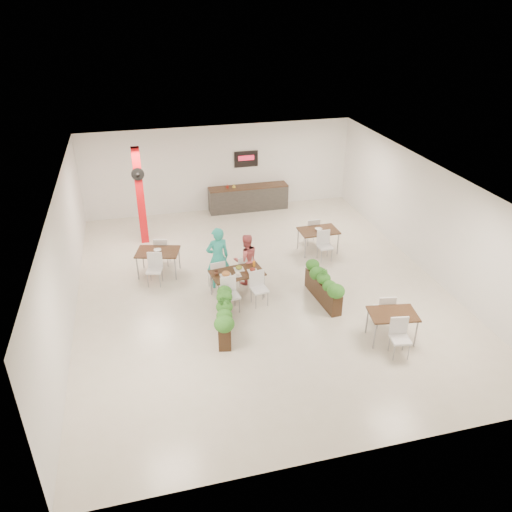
{
  "coord_description": "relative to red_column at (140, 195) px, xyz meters",
  "views": [
    {
      "loc": [
        -3.1,
        -11.67,
        7.37
      ],
      "look_at": [
        -0.18,
        -0.16,
        1.1
      ],
      "focal_mm": 35.0,
      "sensor_mm": 36.0,
      "label": 1
    }
  ],
  "objects": [
    {
      "name": "ground",
      "position": [
        3.0,
        -3.79,
        -1.64
      ],
      "size": [
        12.0,
        12.0,
        0.0
      ],
      "primitive_type": "plane",
      "color": "beige",
      "rests_on": "ground"
    },
    {
      "name": "room_shell",
      "position": [
        3.0,
        -3.79,
        0.36
      ],
      "size": [
        10.1,
        12.1,
        3.22
      ],
      "color": "white",
      "rests_on": "ground"
    },
    {
      "name": "red_column",
      "position": [
        0.0,
        0.0,
        0.0
      ],
      "size": [
        0.4,
        0.41,
        3.2
      ],
      "color": "red",
      "rests_on": "ground"
    },
    {
      "name": "service_counter",
      "position": [
        4.0,
        1.86,
        -1.15
      ],
      "size": [
        3.0,
        0.64,
        2.2
      ],
      "color": "#2B2926",
      "rests_on": "ground"
    },
    {
      "name": "main_table",
      "position": [
        2.26,
        -4.1,
        -1.01
      ],
      "size": [
        1.5,
        1.77,
        0.92
      ],
      "rotation": [
        0.0,
        0.0,
        0.14
      ],
      "color": "#321B10",
      "rests_on": "ground"
    },
    {
      "name": "diner_man",
      "position": [
        1.87,
        -3.44,
        -0.74
      ],
      "size": [
        0.71,
        0.52,
        1.81
      ],
      "primitive_type": "imported",
      "rotation": [
        0.0,
        0.0,
        3.28
      ],
      "color": "teal",
      "rests_on": "ground"
    },
    {
      "name": "diner_woman",
      "position": [
        2.67,
        -3.44,
        -0.89
      ],
      "size": [
        0.8,
        0.67,
        1.5
      ],
      "primitive_type": "imported",
      "rotation": [
        0.0,
        0.0,
        3.28
      ],
      "color": "#D55E61",
      "rests_on": "ground"
    },
    {
      "name": "planter_left",
      "position": [
        1.64,
        -5.51,
        -1.14
      ],
      "size": [
        0.68,
        1.83,
        0.97
      ],
      "rotation": [
        0.0,
        0.0,
        1.38
      ],
      "color": "black",
      "rests_on": "ground"
    },
    {
      "name": "planter_right",
      "position": [
        4.45,
        -4.85,
        -1.16
      ],
      "size": [
        0.52,
        1.81,
        0.94
      ],
      "rotation": [
        0.0,
        0.0,
        1.65
      ],
      "color": "black",
      "rests_on": "ground"
    },
    {
      "name": "side_table_a",
      "position": [
        0.3,
        -2.32,
        -1.01
      ],
      "size": [
        1.39,
        1.67,
        0.92
      ],
      "rotation": [
        0.0,
        0.0,
        -0.27
      ],
      "color": "#321B10",
      "rests_on": "ground"
    },
    {
      "name": "side_table_b",
      "position": [
        5.33,
        -2.1,
        -1.01
      ],
      "size": [
        1.22,
        1.62,
        0.92
      ],
      "rotation": [
        0.0,
        0.0,
        0.01
      ],
      "color": "#321B10",
      "rests_on": "ground"
    },
    {
      "name": "side_table_c",
      "position": [
        5.39,
        -6.88,
        -1.03
      ],
      "size": [
        1.21,
        1.67,
        0.92
      ],
      "rotation": [
        0.0,
        0.0,
        -0.16
      ],
      "color": "#321B10",
      "rests_on": "ground"
    }
  ]
}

